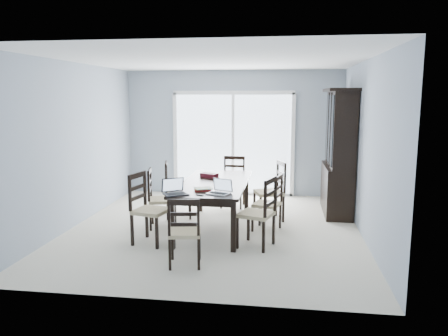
% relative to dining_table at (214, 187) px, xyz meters
% --- Properties ---
extents(floor, '(5.00, 5.00, 0.00)m').
position_rel_dining_table_xyz_m(floor, '(0.00, 0.00, -0.67)').
color(floor, beige).
rests_on(floor, ground).
extents(ceiling, '(5.00, 5.00, 0.00)m').
position_rel_dining_table_xyz_m(ceiling, '(0.00, 0.00, 1.93)').
color(ceiling, white).
rests_on(ceiling, back_wall).
extents(back_wall, '(4.50, 0.02, 2.60)m').
position_rel_dining_table_xyz_m(back_wall, '(0.00, 2.50, 0.63)').
color(back_wall, '#919DAD').
rests_on(back_wall, floor).
extents(wall_left, '(0.02, 5.00, 2.60)m').
position_rel_dining_table_xyz_m(wall_left, '(-2.25, 0.00, 0.63)').
color(wall_left, '#919DAD').
rests_on(wall_left, floor).
extents(wall_right, '(0.02, 5.00, 2.60)m').
position_rel_dining_table_xyz_m(wall_right, '(2.25, 0.00, 0.63)').
color(wall_right, '#919DAD').
rests_on(wall_right, floor).
extents(balcony, '(4.50, 2.00, 0.10)m').
position_rel_dining_table_xyz_m(balcony, '(0.00, 3.50, -0.72)').
color(balcony, gray).
rests_on(balcony, ground).
extents(railing, '(4.50, 0.06, 1.10)m').
position_rel_dining_table_xyz_m(railing, '(0.00, 4.50, -0.12)').
color(railing, '#99999E').
rests_on(railing, balcony).
extents(dining_table, '(1.00, 2.20, 0.75)m').
position_rel_dining_table_xyz_m(dining_table, '(0.00, 0.00, 0.00)').
color(dining_table, black).
rests_on(dining_table, floor).
extents(china_hutch, '(0.50, 1.38, 2.20)m').
position_rel_dining_table_xyz_m(china_hutch, '(2.02, 1.25, 0.40)').
color(china_hutch, black).
rests_on(china_hutch, floor).
extents(sliding_door, '(2.52, 0.05, 2.18)m').
position_rel_dining_table_xyz_m(sliding_door, '(0.00, 2.48, 0.41)').
color(sliding_door, silver).
rests_on(sliding_door, floor).
extents(chair_left_near, '(0.53, 0.52, 1.16)m').
position_rel_dining_table_xyz_m(chair_left_near, '(-0.87, -0.78, -0.06)').
color(chair_left_near, black).
rests_on(chair_left_near, floor).
extents(chair_left_mid, '(0.50, 0.49, 1.09)m').
position_rel_dining_table_xyz_m(chair_left_mid, '(-0.91, -0.06, -0.10)').
color(chair_left_mid, black).
rests_on(chair_left_mid, floor).
extents(chair_left_far, '(0.52, 0.51, 1.12)m').
position_rel_dining_table_xyz_m(chair_left_far, '(-0.81, 0.56, -0.08)').
color(chair_left_far, black).
rests_on(chair_left_far, floor).
extents(chair_right_near, '(0.55, 0.54, 1.14)m').
position_rel_dining_table_xyz_m(chair_right_near, '(0.79, -0.78, -0.07)').
color(chair_right_near, black).
rests_on(chair_right_near, floor).
extents(chair_right_mid, '(0.48, 0.47, 1.01)m').
position_rel_dining_table_xyz_m(chair_right_mid, '(0.90, 0.02, -0.14)').
color(chair_right_mid, black).
rests_on(chair_right_mid, floor).
extents(chair_right_far, '(0.56, 0.55, 1.15)m').
position_rel_dining_table_xyz_m(chair_right_far, '(0.92, 0.66, -0.07)').
color(chair_right_far, black).
rests_on(chair_right_far, floor).
extents(chair_end_near, '(0.44, 0.45, 1.02)m').
position_rel_dining_table_xyz_m(chair_end_near, '(-0.10, -1.62, -0.14)').
color(chair_end_near, black).
rests_on(chair_end_near, floor).
extents(chair_end_far, '(0.43, 0.44, 1.09)m').
position_rel_dining_table_xyz_m(chair_end_far, '(0.12, 1.51, -0.10)').
color(chair_end_far, black).
rests_on(chair_end_far, floor).
extents(laptop_dark, '(0.38, 0.36, 0.22)m').
position_rel_dining_table_xyz_m(laptop_dark, '(-0.37, -0.95, 0.13)').
color(laptop_dark, black).
rests_on(laptop_dark, dining_table).
extents(laptop_silver, '(0.35, 0.30, 0.20)m').
position_rel_dining_table_xyz_m(laptop_silver, '(0.19, -0.84, 0.13)').
color(laptop_silver, '#B9B9BB').
rests_on(laptop_silver, dining_table).
extents(book_stack, '(0.29, 0.27, 0.04)m').
position_rel_dining_table_xyz_m(book_stack, '(-0.06, -0.64, 0.10)').
color(book_stack, maroon).
rests_on(book_stack, dining_table).
extents(cell_phone, '(0.11, 0.09, 0.01)m').
position_rel_dining_table_xyz_m(cell_phone, '(-0.05, -0.93, 0.08)').
color(cell_phone, black).
rests_on(cell_phone, dining_table).
extents(game_box, '(0.31, 0.24, 0.07)m').
position_rel_dining_table_xyz_m(game_box, '(-0.14, 0.36, 0.11)').
color(game_box, '#4B0F1C').
rests_on(game_box, dining_table).
extents(hot_tub, '(2.30, 2.13, 1.05)m').
position_rel_dining_table_xyz_m(hot_tub, '(-0.39, 3.66, -0.15)').
color(hot_tub, brown).
rests_on(hot_tub, balcony).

